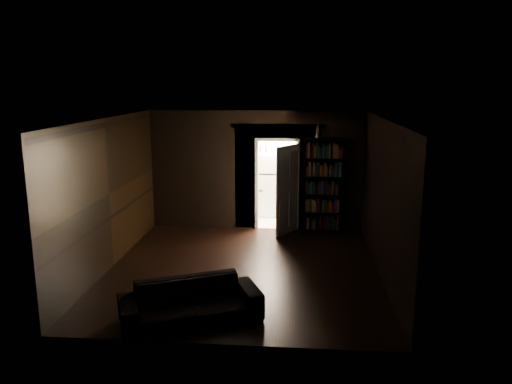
# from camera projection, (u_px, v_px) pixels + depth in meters

# --- Properties ---
(ground) EXTENTS (5.50, 5.50, 0.00)m
(ground) POSITION_uv_depth(u_px,v_px,m) (243.00, 269.00, 9.35)
(ground) COLOR black
(ground) RESTS_ON ground
(room_walls) EXTENTS (5.02, 5.61, 2.84)m
(room_walls) POSITION_uv_depth(u_px,v_px,m) (248.00, 171.00, 10.03)
(room_walls) COLOR black
(room_walls) RESTS_ON ground
(kitchen_alcove) EXTENTS (2.20, 1.80, 2.60)m
(kitchen_alcove) POSITION_uv_depth(u_px,v_px,m) (279.00, 171.00, 12.81)
(kitchen_alcove) COLOR beige
(kitchen_alcove) RESTS_ON ground
(sofa) EXTENTS (2.21, 1.63, 0.78)m
(sofa) POSITION_uv_depth(u_px,v_px,m) (191.00, 296.00, 7.26)
(sofa) COLOR black
(sofa) RESTS_ON ground
(bookshelf) EXTENTS (0.91, 0.36, 2.20)m
(bookshelf) POSITION_uv_depth(u_px,v_px,m) (323.00, 186.00, 11.50)
(bookshelf) COLOR black
(bookshelf) RESTS_ON ground
(refrigerator) EXTENTS (0.80, 0.75, 1.65)m
(refrigerator) POSITION_uv_depth(u_px,v_px,m) (268.00, 184.00, 13.07)
(refrigerator) COLOR white
(refrigerator) RESTS_ON ground
(door) EXTENTS (0.49, 0.75, 2.05)m
(door) POSITION_uv_depth(u_px,v_px,m) (287.00, 190.00, 11.37)
(door) COLOR silver
(door) RESTS_ON ground
(figurine) EXTENTS (0.13, 0.13, 0.31)m
(figurine) POSITION_uv_depth(u_px,v_px,m) (318.00, 131.00, 11.31)
(figurine) COLOR white
(figurine) RESTS_ON bookshelf
(bottles) EXTENTS (0.59, 0.17, 0.24)m
(bottles) POSITION_uv_depth(u_px,v_px,m) (269.00, 148.00, 12.89)
(bottles) COLOR black
(bottles) RESTS_ON refrigerator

